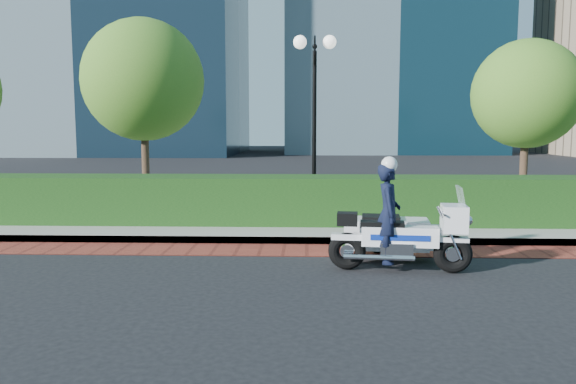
{
  "coord_description": "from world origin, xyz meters",
  "views": [
    {
      "loc": [
        0.84,
        -8.37,
        2.19
      ],
      "look_at": [
        0.48,
        1.98,
        1.0
      ],
      "focal_mm": 35.0,
      "sensor_mm": 36.0,
      "label": 1
    }
  ],
  "objects_px": {
    "tree_b": "(143,80)",
    "tree_c": "(527,94)",
    "lamppost": "(314,95)",
    "police_motorcycle": "(393,229)"
  },
  "relations": [
    {
      "from": "tree_b",
      "to": "police_motorcycle",
      "type": "xyz_separation_m",
      "value": [
        5.69,
        -6.1,
        -2.83
      ]
    },
    {
      "from": "lamppost",
      "to": "tree_c",
      "type": "bearing_deg",
      "value": 13.3
    },
    {
      "from": "lamppost",
      "to": "tree_b",
      "type": "bearing_deg",
      "value": 163.89
    },
    {
      "from": "tree_b",
      "to": "police_motorcycle",
      "type": "distance_m",
      "value": 8.81
    },
    {
      "from": "tree_b",
      "to": "police_motorcycle",
      "type": "bearing_deg",
      "value": -46.99
    },
    {
      "from": "lamppost",
      "to": "police_motorcycle",
      "type": "relative_size",
      "value": 1.93
    },
    {
      "from": "lamppost",
      "to": "tree_c",
      "type": "height_order",
      "value": "tree_c"
    },
    {
      "from": "tree_b",
      "to": "tree_c",
      "type": "bearing_deg",
      "value": -0.0
    },
    {
      "from": "lamppost",
      "to": "police_motorcycle",
      "type": "height_order",
      "value": "lamppost"
    },
    {
      "from": "lamppost",
      "to": "tree_b",
      "type": "relative_size",
      "value": 0.86
    }
  ]
}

